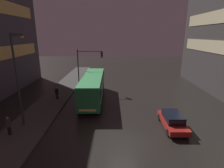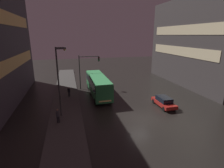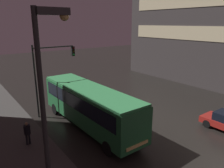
% 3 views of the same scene
% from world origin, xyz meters
% --- Properties ---
extents(ground_plane, '(120.00, 120.00, 0.00)m').
position_xyz_m(ground_plane, '(0.00, 0.00, 0.00)').
color(ground_plane, black).
extents(sidewalk_left, '(4.00, 48.00, 0.15)m').
position_xyz_m(sidewalk_left, '(-9.00, 10.00, 0.07)').
color(sidewalk_left, '#3D3A38').
rests_on(sidewalk_left, ground).
extents(bus_near, '(2.80, 11.20, 3.34)m').
position_xyz_m(bus_near, '(-3.59, 9.98, 2.06)').
color(bus_near, '#236B38').
rests_on(bus_near, ground).
extents(car_taxi, '(1.88, 4.42, 1.44)m').
position_xyz_m(car_taxi, '(4.83, 2.69, 0.74)').
color(car_taxi, maroon).
rests_on(car_taxi, ground).
extents(pedestrian_near, '(0.61, 0.61, 1.64)m').
position_xyz_m(pedestrian_near, '(-8.51, 9.97, 1.14)').
color(pedestrian_near, black).
rests_on(pedestrian_near, sidewalk_left).
extents(pedestrian_mid, '(0.55, 0.55, 1.71)m').
position_xyz_m(pedestrian_mid, '(-9.85, 1.01, 1.17)').
color(pedestrian_mid, black).
rests_on(pedestrian_mid, sidewalk_left).
extents(traffic_light_main, '(3.93, 0.35, 6.47)m').
position_xyz_m(traffic_light_main, '(-4.98, 14.38, 4.42)').
color(traffic_light_main, '#2D2D2D').
rests_on(traffic_light_main, ground).
extents(street_lamp_sidewalk, '(1.25, 0.36, 8.60)m').
position_xyz_m(street_lamp_sidewalk, '(-9.35, 2.88, 5.74)').
color(street_lamp_sidewalk, '#2D2D2D').
rests_on(street_lamp_sidewalk, sidewalk_left).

